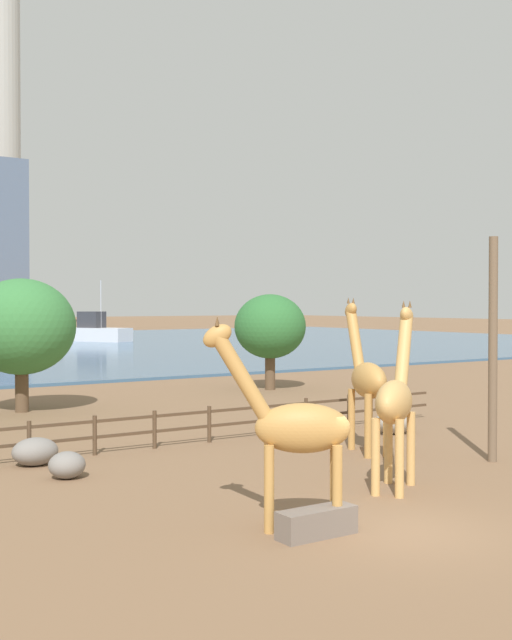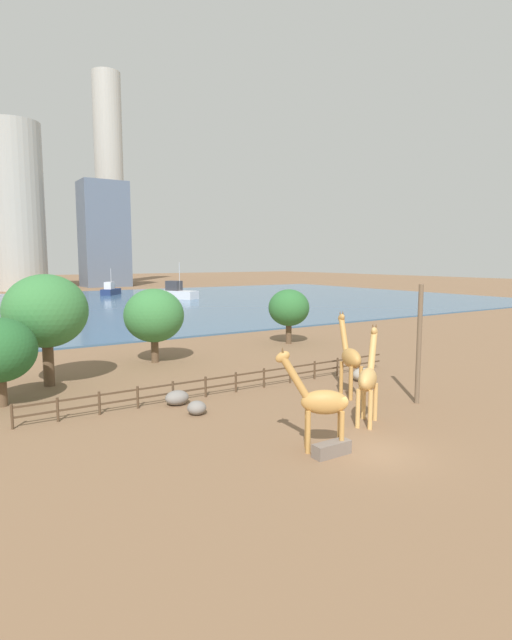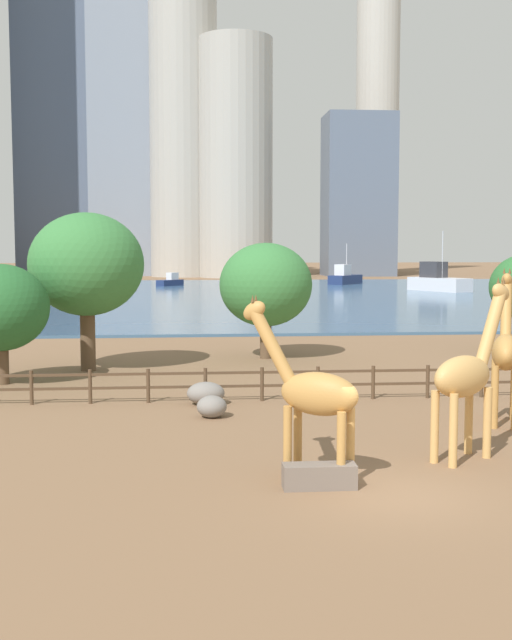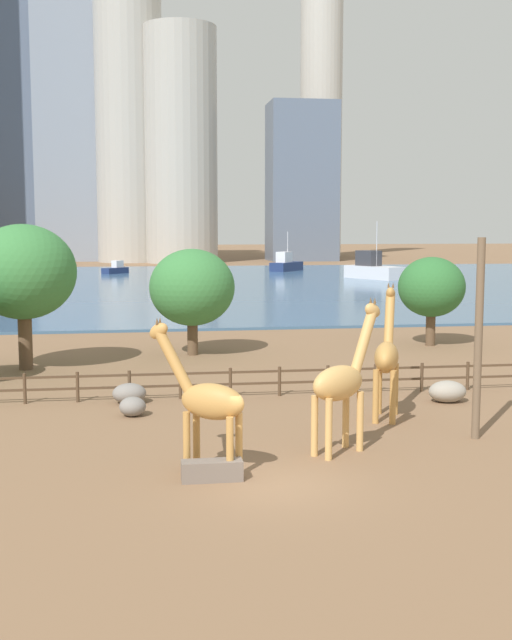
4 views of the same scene
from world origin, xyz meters
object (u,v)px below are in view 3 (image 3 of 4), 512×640
at_px(giraffe_companion, 312,393).
at_px(boulder_near_fence, 206,393).
at_px(giraffe_tall, 506,351).
at_px(tree_left_small, 0,308).
at_px(tree_left_large, 86,265).
at_px(boat_tug, 438,281).
at_px(giraffe_young, 466,375).
at_px(boulder_by_pole, 212,407).
at_px(boat_sailboat, 345,277).
at_px(boat_ferry, 170,281).
at_px(tree_center_broad, 266,285).
at_px(feeding_trough, 319,476).

height_order(giraffe_companion, boulder_near_fence, giraffe_companion).
bearing_deg(giraffe_tall, tree_left_small, 84.84).
relative_size(tree_left_large, boat_tug, 0.83).
distance_m(tree_left_small, boat_tug, 77.69).
distance_m(giraffe_tall, giraffe_young, 5.29).
relative_size(boulder_by_pole, boat_sailboat, 0.15).
xyz_separation_m(tree_left_large, tree_left_small, (-3.23, -3.56, -1.75)).
bearing_deg(boat_tug, boat_ferry, -144.22).
relative_size(boulder_by_pole, boat_ferry, 0.24).
distance_m(giraffe_tall, tree_left_small, 20.75).
bearing_deg(boulder_near_fence, tree_center_broad, 74.18).
relative_size(giraffe_tall, feeding_trough, 2.87).
xyz_separation_m(tree_left_large, boat_sailboat, (28.92, 82.50, -3.80)).
bearing_deg(tree_left_large, tree_left_small, -132.22).
height_order(tree_center_broad, tree_left_small, tree_center_broad).
height_order(tree_left_large, boat_tug, boat_tug).
height_order(giraffe_companion, feeding_trough, giraffe_companion).
relative_size(giraffe_tall, giraffe_companion, 1.11).
bearing_deg(tree_left_small, boulder_near_fence, -31.45).
relative_size(giraffe_companion, boat_ferry, 1.08).
bearing_deg(feeding_trough, tree_left_small, 124.91).
xyz_separation_m(tree_left_large, boat_ferry, (2.41, 79.72, -4.19)).
distance_m(boulder_near_fence, tree_center_broad, 13.23).
height_order(tree_left_large, tree_center_broad, tree_left_large).
xyz_separation_m(boat_ferry, boat_tug, (34.82, -16.98, 0.64)).
height_order(giraffe_young, tree_center_broad, tree_center_broad).
distance_m(giraffe_companion, boat_tug, 86.70).
bearing_deg(giraffe_companion, boulder_by_pole, -39.20).
height_order(giraffe_companion, tree_left_small, tree_left_small).
bearing_deg(boat_sailboat, tree_left_small, -162.44).
height_order(tree_left_large, boat_ferry, tree_left_large).
height_order(boulder_by_pole, boat_sailboat, boat_sailboat).
bearing_deg(tree_left_large, giraffe_companion, -67.39).
bearing_deg(giraffe_companion, boat_ferry, -52.63).
relative_size(feeding_trough, tree_left_small, 0.35).
bearing_deg(boat_ferry, giraffe_tall, 48.61).
height_order(tree_left_large, boat_sailboat, tree_left_large).
bearing_deg(boat_tug, giraffe_tall, -44.39).
height_order(boulder_by_pole, feeding_trough, boulder_by_pole).
relative_size(tree_left_small, boat_sailboat, 0.74).
bearing_deg(boulder_by_pole, boat_tug, 66.79).
relative_size(giraffe_tall, tree_left_large, 0.69).
bearing_deg(boat_sailboat, boat_ferry, 134.03).
bearing_deg(boat_tug, tree_center_broad, -53.77).
xyz_separation_m(giraffe_companion, boat_sailboat, (21.08, 101.32, -1.00)).
distance_m(giraffe_tall, boulder_by_pole, 10.12).
distance_m(giraffe_young, boat_sailboat, 101.09).
bearing_deg(boulder_by_pole, tree_left_small, 139.23).
bearing_deg(boat_ferry, feeding_trough, 43.84).
xyz_separation_m(boulder_by_pole, boat_sailboat, (23.37, 93.64, 0.85)).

